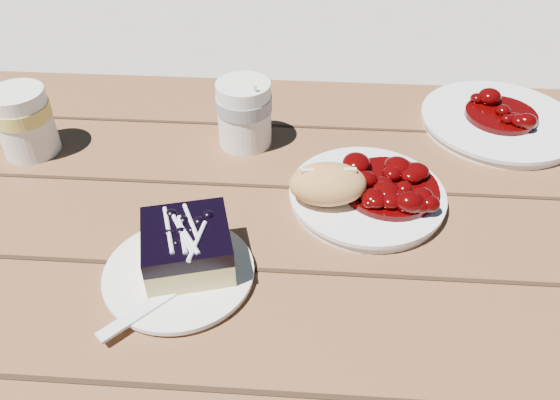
# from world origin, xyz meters

# --- Properties ---
(picnic_table) EXTENTS (2.00, 1.55, 0.75)m
(picnic_table) POSITION_xyz_m (0.00, -0.00, 0.59)
(picnic_table) COLOR brown
(picnic_table) RESTS_ON ground
(main_plate) EXTENTS (0.21, 0.21, 0.02)m
(main_plate) POSITION_xyz_m (0.12, 0.06, 0.76)
(main_plate) COLOR white
(main_plate) RESTS_ON picnic_table
(goulash_stew) EXTENTS (0.13, 0.13, 0.04)m
(goulash_stew) POSITION_xyz_m (0.15, 0.06, 0.79)
(goulash_stew) COLOR #400202
(goulash_stew) RESTS_ON main_plate
(bread_roll) EXTENTS (0.11, 0.08, 0.05)m
(bread_roll) POSITION_xyz_m (0.06, 0.04, 0.79)
(bread_roll) COLOR tan
(bread_roll) RESTS_ON main_plate
(dessert_plate) EXTENTS (0.17, 0.17, 0.01)m
(dessert_plate) POSITION_xyz_m (-0.11, -0.10, 0.76)
(dessert_plate) COLOR white
(dessert_plate) RESTS_ON picnic_table
(blueberry_cake) EXTENTS (0.12, 0.12, 0.06)m
(blueberry_cake) POSITION_xyz_m (-0.10, -0.08, 0.79)
(blueberry_cake) COLOR #D8C576
(blueberry_cake) RESTS_ON dessert_plate
(fork_dessert) EXTENTS (0.13, 0.13, 0.00)m
(fork_dessert) POSITION_xyz_m (-0.13, -0.15, 0.76)
(fork_dessert) COLOR white
(fork_dessert) RESTS_ON dessert_plate
(coffee_cup) EXTENTS (0.08, 0.08, 0.10)m
(coffee_cup) POSITION_xyz_m (-0.06, 0.19, 0.80)
(coffee_cup) COLOR white
(coffee_cup) RESTS_ON picnic_table
(second_plate) EXTENTS (0.24, 0.24, 0.02)m
(second_plate) POSITION_xyz_m (0.35, 0.27, 0.76)
(second_plate) COLOR white
(second_plate) RESTS_ON picnic_table
(second_stew) EXTENTS (0.11, 0.11, 0.04)m
(second_stew) POSITION_xyz_m (0.35, 0.27, 0.79)
(second_stew) COLOR #400202
(second_stew) RESTS_ON second_plate
(second_cup) EXTENTS (0.08, 0.08, 0.10)m
(second_cup) POSITION_xyz_m (-0.39, 0.15, 0.80)
(second_cup) COLOR white
(second_cup) RESTS_ON picnic_table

